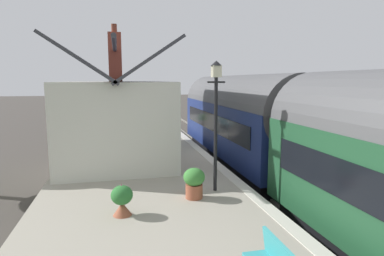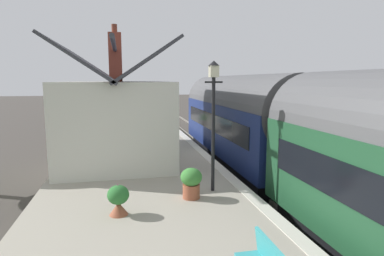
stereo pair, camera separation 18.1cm
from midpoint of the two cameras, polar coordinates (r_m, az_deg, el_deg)
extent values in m
plane|color=#423D38|center=(14.48, 6.44, -8.03)|extent=(160.00, 160.00, 0.00)
cube|color=#A39B8C|center=(13.60, -9.76, -7.13)|extent=(32.00, 6.00, 0.94)
cube|color=beige|center=(13.90, 1.90, -4.63)|extent=(32.00, 0.36, 0.02)
cube|color=gray|center=(15.06, 12.32, -7.25)|extent=(52.00, 0.08, 0.14)
cube|color=gray|center=(14.52, 7.13, -7.71)|extent=(52.00, 0.08, 0.14)
cube|color=black|center=(16.04, 7.75, -5.13)|extent=(10.06, 2.29, 0.70)
cube|color=navy|center=(15.76, 7.86, 0.18)|extent=(10.93, 2.70, 2.30)
cylinder|color=#515154|center=(15.64, 7.94, 4.35)|extent=(10.93, 2.65, 2.65)
cube|color=black|center=(15.30, 3.09, 1.08)|extent=(9.29, 0.03, 0.80)
cylinder|color=black|center=(19.07, 4.29, -2.92)|extent=(0.70, 2.16, 0.70)
cylinder|color=black|center=(13.13, 12.83, -8.32)|extent=(0.70, 2.16, 0.70)
cube|color=black|center=(20.90, 2.56, 3.36)|extent=(0.04, 2.16, 0.90)
cylinder|color=#F2EDCC|center=(21.03, 2.53, 0.71)|extent=(0.06, 0.24, 0.24)
cube|color=red|center=(21.13, 2.49, -0.50)|extent=(0.16, 2.56, 0.24)
cylinder|color=black|center=(9.33, 26.16, -16.06)|extent=(0.70, 2.16, 0.70)
cube|color=silver|center=(13.83, -13.43, 1.53)|extent=(7.11, 4.04, 3.09)
cube|color=#38383F|center=(13.78, -9.47, 10.87)|extent=(7.61, 2.28, 1.57)
cube|color=#38383F|center=(13.80, -18.01, 10.57)|extent=(7.61, 2.28, 1.57)
cylinder|color=#38383F|center=(13.80, -13.84, 13.55)|extent=(7.61, 0.16, 0.16)
cube|color=brown|center=(14.93, -13.74, 11.99)|extent=(0.56, 0.56, 2.11)
cylinder|color=brown|center=(15.06, -13.91, 16.68)|extent=(0.24, 0.24, 0.36)
cube|color=teal|center=(14.77, -5.41, 0.22)|extent=(0.90, 0.06, 2.10)
cube|color=teal|center=(13.31, -4.66, 2.15)|extent=(0.80, 0.05, 1.10)
cube|color=teal|center=(16.07, -6.10, 3.20)|extent=(0.80, 0.05, 1.10)
cube|color=teal|center=(19.64, -7.40, 0.44)|extent=(1.40, 0.41, 0.06)
cube|color=teal|center=(19.63, -6.89, 1.12)|extent=(1.40, 0.12, 0.40)
cube|color=black|center=(19.12, -7.24, -0.47)|extent=(0.06, 0.36, 0.44)
cube|color=black|center=(20.22, -7.53, 0.01)|extent=(0.06, 0.36, 0.44)
cylinder|color=gray|center=(22.16, -5.70, 0.68)|extent=(0.47, 0.47, 0.37)
ellipsoid|color=#3D8438|center=(22.11, -5.71, 1.62)|extent=(0.52, 0.52, 0.56)
cylinder|color=#9E5138|center=(8.85, -0.22, -11.06)|extent=(0.46, 0.46, 0.38)
ellipsoid|color=#3D8438|center=(8.73, -0.22, -8.62)|extent=(0.58, 0.58, 0.48)
cube|color=gray|center=(24.10, -15.04, 1.07)|extent=(0.71, 0.32, 0.39)
ellipsoid|color=#4C8C2D|center=(24.07, -15.07, 1.80)|extent=(0.64, 0.29, 0.29)
cone|color=#9E5138|center=(8.01, -12.82, -13.70)|extent=(0.44, 0.44, 0.31)
cylinder|color=#9E5138|center=(8.05, -12.79, -14.53)|extent=(0.24, 0.24, 0.06)
ellipsoid|color=#2D7233|center=(7.89, -12.90, -11.44)|extent=(0.51, 0.51, 0.45)
cone|color=#C63A79|center=(7.83, -12.95, -10.21)|extent=(0.11, 0.11, 0.20)
cylinder|color=black|center=(9.11, 3.61, -1.22)|extent=(0.10, 0.10, 3.24)
cylinder|color=black|center=(8.98, 3.70, 8.07)|extent=(0.05, 0.50, 0.05)
cube|color=beige|center=(8.99, 3.71, 9.92)|extent=(0.24, 0.24, 0.32)
cone|color=black|center=(9.00, 3.73, 11.32)|extent=(0.32, 0.32, 0.14)
cylinder|color=black|center=(22.59, -6.08, 1.75)|extent=(0.06, 0.06, 1.10)
cylinder|color=black|center=(23.18, -6.25, 1.92)|extent=(0.06, 0.06, 1.10)
cube|color=maroon|center=(22.81, -6.20, 3.76)|extent=(0.90, 0.06, 0.44)
cube|color=black|center=(22.81, -6.20, 3.76)|extent=(0.96, 0.03, 0.50)
camera|label=1|loc=(0.09, -90.35, -0.05)|focal=30.28mm
camera|label=2|loc=(0.09, 89.65, 0.05)|focal=30.28mm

